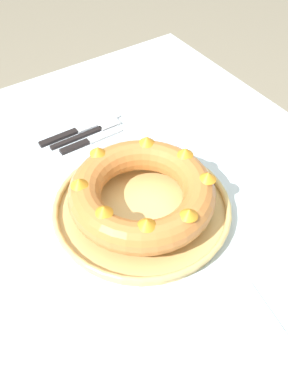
{
  "coord_description": "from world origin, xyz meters",
  "views": [
    {
      "loc": [
        0.48,
        -0.32,
        1.45
      ],
      "look_at": [
        -0.01,
        0.0,
        0.84
      ],
      "focal_mm": 42.0,
      "sensor_mm": 36.0,
      "label": 1
    }
  ],
  "objects_px": {
    "serving_knife": "(75,131)",
    "napkin": "(248,342)",
    "cake_knife": "(87,142)",
    "bundt_cake": "(144,192)",
    "fork": "(91,132)",
    "serving_dish": "(144,208)"
  },
  "relations": [
    {
      "from": "serving_knife",
      "to": "napkin",
      "type": "bearing_deg",
      "value": 1.36
    },
    {
      "from": "fork",
      "to": "cake_knife",
      "type": "relative_size",
      "value": 1.17
    },
    {
      "from": "serving_knife",
      "to": "cake_knife",
      "type": "bearing_deg",
      "value": 8.99
    },
    {
      "from": "bundt_cake",
      "to": "napkin",
      "type": "distance_m",
      "value": 0.32
    },
    {
      "from": "cake_knife",
      "to": "serving_dish",
      "type": "bearing_deg",
      "value": -2.12
    },
    {
      "from": "fork",
      "to": "cake_knife",
      "type": "height_order",
      "value": "cake_knife"
    },
    {
      "from": "bundt_cake",
      "to": "cake_knife",
      "type": "xyz_separation_m",
      "value": [
        -0.25,
        0.01,
        -0.05
      ]
    },
    {
      "from": "serving_dish",
      "to": "fork",
      "type": "height_order",
      "value": "serving_dish"
    },
    {
      "from": "cake_knife",
      "to": "napkin",
      "type": "relative_size",
      "value": 0.88
    },
    {
      "from": "cake_knife",
      "to": "napkin",
      "type": "xyz_separation_m",
      "value": [
        0.56,
        -0.02,
        -0.0
      ]
    },
    {
      "from": "bundt_cake",
      "to": "serving_knife",
      "type": "distance_m",
      "value": 0.3
    },
    {
      "from": "fork",
      "to": "cake_knife",
      "type": "distance_m",
      "value": 0.04
    },
    {
      "from": "bundt_cake",
      "to": "cake_knife",
      "type": "distance_m",
      "value": 0.25
    },
    {
      "from": "serving_knife",
      "to": "napkin",
      "type": "xyz_separation_m",
      "value": [
        0.61,
        -0.02,
        -0.0
      ]
    },
    {
      "from": "bundt_cake",
      "to": "fork",
      "type": "relative_size",
      "value": 1.52
    },
    {
      "from": "serving_dish",
      "to": "serving_knife",
      "type": "relative_size",
      "value": 1.66
    },
    {
      "from": "serving_knife",
      "to": "napkin",
      "type": "distance_m",
      "value": 0.61
    },
    {
      "from": "bundt_cake",
      "to": "fork",
      "type": "xyz_separation_m",
      "value": [
        -0.27,
        0.03,
        -0.05
      ]
    },
    {
      "from": "bundt_cake",
      "to": "cake_knife",
      "type": "height_order",
      "value": "bundt_cake"
    },
    {
      "from": "fork",
      "to": "napkin",
      "type": "distance_m",
      "value": 0.59
    },
    {
      "from": "serving_dish",
      "to": "napkin",
      "type": "bearing_deg",
      "value": -2.78
    },
    {
      "from": "cake_knife",
      "to": "bundt_cake",
      "type": "bearing_deg",
      "value": -2.12
    }
  ]
}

